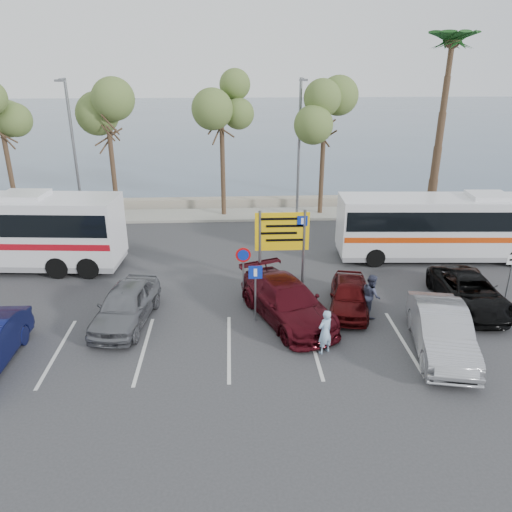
{
  "coord_description": "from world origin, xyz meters",
  "views": [
    {
      "loc": [
        -1.02,
        -15.72,
        9.33
      ],
      "look_at": [
        -0.07,
        3.0,
        1.74
      ],
      "focal_mm": 35.0,
      "sensor_mm": 36.0,
      "label": 1
    }
  ],
  "objects_px": {
    "street_lamp_left": "(73,144)",
    "car_silver_a": "(126,305)",
    "suv_black": "(470,292)",
    "street_lamp_right": "(299,142)",
    "car_maroon": "(287,301)",
    "pedestrian_near": "(325,332)",
    "car_silver_b": "(442,331)",
    "coach_bus_right": "(449,229)",
    "pedestrian_far": "(371,295)",
    "car_red": "(349,295)",
    "direction_sign": "(282,238)"
  },
  "relations": [
    {
      "from": "suv_black",
      "to": "car_silver_b",
      "type": "height_order",
      "value": "car_silver_b"
    },
    {
      "from": "direction_sign",
      "to": "car_silver_a",
      "type": "xyz_separation_m",
      "value": [
        -6.0,
        -2.29,
        -1.7
      ]
    },
    {
      "from": "car_red",
      "to": "pedestrian_near",
      "type": "relative_size",
      "value": 2.32
    },
    {
      "from": "car_maroon",
      "to": "car_silver_a",
      "type": "bearing_deg",
      "value": 157.57
    },
    {
      "from": "car_silver_a",
      "to": "street_lamp_right",
      "type": "bearing_deg",
      "value": 66.03
    },
    {
      "from": "suv_black",
      "to": "pedestrian_far",
      "type": "height_order",
      "value": "pedestrian_far"
    },
    {
      "from": "direction_sign",
      "to": "car_silver_b",
      "type": "xyz_separation_m",
      "value": [
        4.9,
        -4.8,
        -1.66
      ]
    },
    {
      "from": "direction_sign",
      "to": "suv_black",
      "type": "height_order",
      "value": "direction_sign"
    },
    {
      "from": "street_lamp_left",
      "to": "suv_black",
      "type": "bearing_deg",
      "value": -33.3
    },
    {
      "from": "coach_bus_right",
      "to": "car_red",
      "type": "height_order",
      "value": "coach_bus_right"
    },
    {
      "from": "car_maroon",
      "to": "pedestrian_near",
      "type": "bearing_deg",
      "value": -88.91
    },
    {
      "from": "coach_bus_right",
      "to": "car_maroon",
      "type": "distance_m",
      "value": 10.18
    },
    {
      "from": "car_red",
      "to": "pedestrian_near",
      "type": "height_order",
      "value": "pedestrian_near"
    },
    {
      "from": "suv_black",
      "to": "pedestrian_near",
      "type": "relative_size",
      "value": 2.93
    },
    {
      "from": "car_silver_b",
      "to": "car_maroon",
      "type": "bearing_deg",
      "value": 163.89
    },
    {
      "from": "car_silver_b",
      "to": "pedestrian_far",
      "type": "height_order",
      "value": "pedestrian_far"
    },
    {
      "from": "car_silver_b",
      "to": "pedestrian_far",
      "type": "xyz_separation_m",
      "value": [
        -1.69,
        2.6,
        0.07
      ]
    },
    {
      "from": "car_red",
      "to": "street_lamp_left",
      "type": "bearing_deg",
      "value": 150.77
    },
    {
      "from": "street_lamp_left",
      "to": "car_silver_a",
      "type": "height_order",
      "value": "street_lamp_left"
    },
    {
      "from": "coach_bus_right",
      "to": "pedestrian_near",
      "type": "relative_size",
      "value": 6.75
    },
    {
      "from": "pedestrian_near",
      "to": "pedestrian_far",
      "type": "distance_m",
      "value": 3.32
    },
    {
      "from": "street_lamp_right",
      "to": "car_silver_a",
      "type": "relative_size",
      "value": 1.87
    },
    {
      "from": "car_silver_b",
      "to": "pedestrian_near",
      "type": "distance_m",
      "value": 3.9
    },
    {
      "from": "street_lamp_left",
      "to": "car_red",
      "type": "distance_m",
      "value": 18.51
    },
    {
      "from": "street_lamp_right",
      "to": "street_lamp_left",
      "type": "bearing_deg",
      "value": 180.0
    },
    {
      "from": "car_silver_a",
      "to": "car_red",
      "type": "xyz_separation_m",
      "value": [
        8.5,
        0.59,
        -0.1
      ]
    },
    {
      "from": "coach_bus_right",
      "to": "car_silver_b",
      "type": "height_order",
      "value": "coach_bus_right"
    },
    {
      "from": "car_silver_a",
      "to": "pedestrian_far",
      "type": "bearing_deg",
      "value": 8.99
    },
    {
      "from": "street_lamp_right",
      "to": "car_silver_a",
      "type": "xyz_separation_m",
      "value": [
        -8.0,
        -12.61,
        -3.87
      ]
    },
    {
      "from": "street_lamp_right",
      "to": "car_silver_a",
      "type": "bearing_deg",
      "value": -122.39
    },
    {
      "from": "street_lamp_left",
      "to": "suv_black",
      "type": "relative_size",
      "value": 1.73
    },
    {
      "from": "pedestrian_near",
      "to": "car_silver_b",
      "type": "bearing_deg",
      "value": 144.76
    },
    {
      "from": "street_lamp_right",
      "to": "coach_bus_right",
      "type": "xyz_separation_m",
      "value": [
        6.44,
        -7.02,
        -3.07
      ]
    },
    {
      "from": "car_red",
      "to": "suv_black",
      "type": "xyz_separation_m",
      "value": [
        4.8,
        0.0,
        0.02
      ]
    },
    {
      "from": "suv_black",
      "to": "street_lamp_right",
      "type": "bearing_deg",
      "value": 116.1
    },
    {
      "from": "car_silver_b",
      "to": "pedestrian_far",
      "type": "bearing_deg",
      "value": 133.58
    },
    {
      "from": "car_silver_a",
      "to": "car_maroon",
      "type": "distance_m",
      "value": 6.0
    },
    {
      "from": "pedestrian_far",
      "to": "car_silver_a",
      "type": "bearing_deg",
      "value": 87.93
    },
    {
      "from": "coach_bus_right",
      "to": "car_red",
      "type": "distance_m",
      "value": 7.82
    },
    {
      "from": "car_red",
      "to": "car_silver_a",
      "type": "bearing_deg",
      "value": -163.58
    },
    {
      "from": "direction_sign",
      "to": "street_lamp_left",
      "type": "bearing_deg",
      "value": 136.83
    },
    {
      "from": "pedestrian_far",
      "to": "car_silver_b",
      "type": "bearing_deg",
      "value": -149.69
    },
    {
      "from": "coach_bus_right",
      "to": "pedestrian_far",
      "type": "distance_m",
      "value": 7.62
    },
    {
      "from": "car_red",
      "to": "street_lamp_right",
      "type": "bearing_deg",
      "value": 104.83
    },
    {
      "from": "direction_sign",
      "to": "pedestrian_far",
      "type": "xyz_separation_m",
      "value": [
        3.21,
        -2.2,
        -1.58
      ]
    },
    {
      "from": "street_lamp_left",
      "to": "car_silver_a",
      "type": "relative_size",
      "value": 1.87
    },
    {
      "from": "coach_bus_right",
      "to": "car_silver_a",
      "type": "relative_size",
      "value": 2.49
    },
    {
      "from": "car_silver_a",
      "to": "car_maroon",
      "type": "bearing_deg",
      "value": 8.02
    },
    {
      "from": "street_lamp_left",
      "to": "car_silver_a",
      "type": "bearing_deg",
      "value": -68.37
    },
    {
      "from": "street_lamp_left",
      "to": "pedestrian_near",
      "type": "distance_m",
      "value": 19.58
    }
  ]
}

